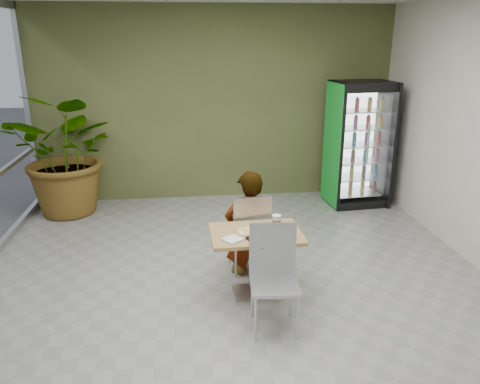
# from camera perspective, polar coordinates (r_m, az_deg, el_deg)

# --- Properties ---
(ground) EXTENTS (7.00, 7.00, 0.00)m
(ground) POSITION_cam_1_polar(r_m,az_deg,el_deg) (5.16, -0.27, -13.14)
(ground) COLOR gray
(ground) RESTS_ON ground
(room_envelope) EXTENTS (6.00, 7.00, 3.20)m
(room_envelope) POSITION_cam_1_polar(r_m,az_deg,el_deg) (4.53, -0.31, 4.35)
(room_envelope) COLOR silver
(room_envelope) RESTS_ON ground
(dining_table) EXTENTS (0.97, 0.69, 0.75)m
(dining_table) POSITION_cam_1_polar(r_m,az_deg,el_deg) (5.01, 1.94, -7.18)
(dining_table) COLOR #AA8449
(dining_table) RESTS_ON ground
(chair_far) EXTENTS (0.49, 0.49, 1.00)m
(chair_far) POSITION_cam_1_polar(r_m,az_deg,el_deg) (5.46, 1.24, -4.38)
(chair_far) COLOR #B0B3B5
(chair_far) RESTS_ON ground
(chair_near) EXTENTS (0.48, 0.49, 1.02)m
(chair_near) POSITION_cam_1_polar(r_m,az_deg,el_deg) (4.53, 4.11, -9.26)
(chair_near) COLOR #B0B3B5
(chair_near) RESTS_ON ground
(seated_woman) EXTENTS (0.61, 0.43, 1.56)m
(seated_woman) POSITION_cam_1_polar(r_m,az_deg,el_deg) (5.55, 1.04, -5.17)
(seated_woman) COLOR black
(seated_woman) RESTS_ON ground
(pizza_plate) EXTENTS (0.28, 0.28, 0.03)m
(pizza_plate) POSITION_cam_1_polar(r_m,az_deg,el_deg) (4.92, 0.99, -4.75)
(pizza_plate) COLOR silver
(pizza_plate) RESTS_ON dining_table
(soda_cup) EXTENTS (0.09, 0.09, 0.17)m
(soda_cup) POSITION_cam_1_polar(r_m,az_deg,el_deg) (4.96, 4.49, -3.77)
(soda_cup) COLOR silver
(soda_cup) RESTS_ON dining_table
(napkin_stack) EXTENTS (0.23, 0.23, 0.02)m
(napkin_stack) POSITION_cam_1_polar(r_m,az_deg,el_deg) (4.73, -0.93, -5.80)
(napkin_stack) COLOR silver
(napkin_stack) RESTS_ON dining_table
(cafeteria_tray) EXTENTS (0.50, 0.45, 0.02)m
(cafeteria_tray) POSITION_cam_1_polar(r_m,az_deg,el_deg) (4.75, 3.77, -5.72)
(cafeteria_tray) COLOR black
(cafeteria_tray) RESTS_ON dining_table
(beverage_fridge) EXTENTS (0.98, 0.79, 2.03)m
(beverage_fridge) POSITION_cam_1_polar(r_m,az_deg,el_deg) (7.93, 14.27, 5.64)
(beverage_fridge) COLOR black
(beverage_fridge) RESTS_ON ground
(potted_plant) EXTENTS (2.16, 2.03, 1.93)m
(potted_plant) POSITION_cam_1_polar(r_m,az_deg,el_deg) (7.73, -20.11, 4.35)
(potted_plant) COLOR #2E6127
(potted_plant) RESTS_ON ground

